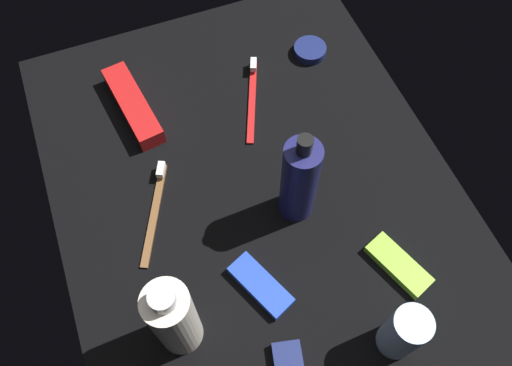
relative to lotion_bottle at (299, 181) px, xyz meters
The scene contains 10 objects.
ground_plane 11.61cm from the lotion_bottle, 134.22° to the right, with size 84.00×64.00×1.20cm, color black.
lotion_bottle is the anchor object (origin of this frame).
bodywash_bottle 26.23cm from the lotion_bottle, 61.20° to the right, with size 6.02×6.02×19.02cm.
deodorant_stick 25.18cm from the lotion_bottle, 10.92° to the left, with size 5.19×5.19×10.90cm, color silver.
toothbrush_brown 23.94cm from the lotion_bottle, 110.27° to the right, with size 16.73×8.92×2.10cm.
toothbrush_red 24.48cm from the lotion_bottle, behind, with size 17.03×8.15×2.10cm.
toothpaste_box_red 34.58cm from the lotion_bottle, 145.29° to the right, with size 17.60×4.40×3.20cm, color red.
snack_bar_blue 16.50cm from the lotion_bottle, 44.28° to the right, with size 10.40×4.00×1.50cm, color blue.
snack_bar_lime 19.92cm from the lotion_bottle, 35.10° to the left, with size 10.40×4.00×1.50cm, color #8CD133.
cream_tin_left 33.68cm from the lotion_bottle, 151.98° to the left, with size 6.14×6.14×1.63cm, color navy.
Camera 1 is at (36.07, -13.97, 75.11)cm, focal length 36.20 mm.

